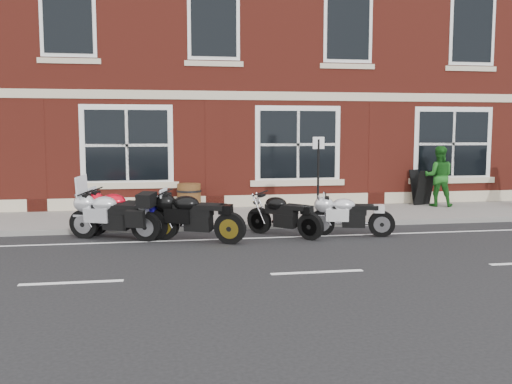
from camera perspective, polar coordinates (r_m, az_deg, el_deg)
ground at (r=12.63m, az=2.42°, el=-4.73°), size 80.00×80.00×0.00m
sidewalk at (r=15.53m, az=0.11°, el=-2.45°), size 30.00×3.00×0.12m
kerb at (r=13.99m, az=1.21°, el=-3.41°), size 30.00×0.16×0.12m
pub_building at (r=23.06m, az=-3.16°, el=15.17°), size 24.00×12.00×12.00m
moto_touring_silver at (r=12.87m, az=-14.18°, el=-2.12°), size 2.02×0.99×1.41m
moto_sport_red at (r=13.09m, az=-13.23°, el=-1.98°), size 2.03×1.12×0.99m
moto_sport_black at (r=12.34m, az=-6.13°, el=-2.31°), size 2.04×1.16×1.00m
moto_sport_silver at (r=13.09m, az=9.36°, el=-2.21°), size 1.89×0.65×0.87m
moto_naked_black at (r=12.90m, az=2.74°, el=-2.18°), size 1.48×1.52×0.90m
pedestrian_right at (r=17.93m, az=17.80°, el=1.51°), size 1.07×0.97×1.81m
a_board_sign at (r=18.24m, az=16.26°, el=0.47°), size 0.75×0.62×1.07m
barrel_planter at (r=16.20m, az=-6.71°, el=-0.54°), size 0.70×0.70×0.78m
parking_sign at (r=14.26m, az=6.24°, el=1.92°), size 0.30×0.06×2.11m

